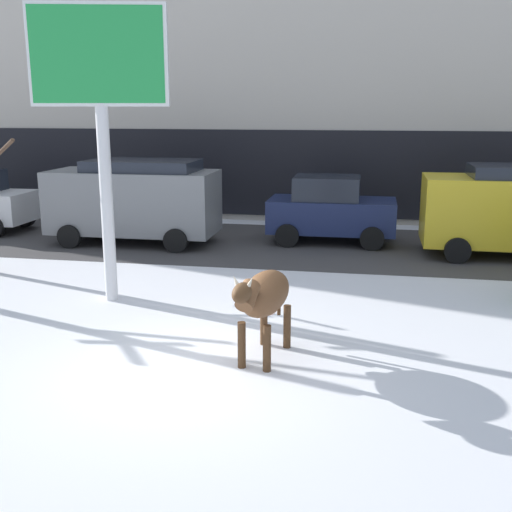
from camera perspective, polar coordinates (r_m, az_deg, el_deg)
ground_plane at (r=9.34m, az=-6.18°, el=-10.26°), size 120.00×120.00×0.00m
road_strip at (r=17.45m, az=1.91°, el=1.08°), size 60.00×5.60×0.01m
building_facade at (r=23.76m, az=4.57°, el=20.04°), size 44.00×6.10×13.00m
cow_brown at (r=9.33m, az=0.72°, el=-3.68°), size 0.82×1.93×1.54m
billboard at (r=12.26m, az=-14.06°, el=15.74°), size 2.50×0.76×5.56m
car_grey_van at (r=17.75m, az=-11.01°, el=5.11°), size 4.60×2.12×2.32m
car_navy_hatchback at (r=17.69m, az=6.80°, el=4.20°), size 3.50×1.92×1.86m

